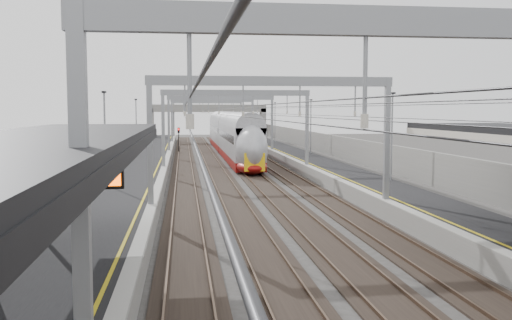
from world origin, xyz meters
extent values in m
cube|color=black|center=(-8.00, 45.00, 0.50)|extent=(4.00, 120.00, 1.00)
cube|color=black|center=(8.00, 45.00, 0.50)|extent=(4.00, 120.00, 1.00)
cube|color=black|center=(-4.50, 45.00, 0.04)|extent=(2.40, 140.00, 0.08)
cube|color=brown|center=(-5.22, 45.00, 0.13)|extent=(0.07, 140.00, 0.14)
cube|color=brown|center=(-3.78, 45.00, 0.13)|extent=(0.07, 140.00, 0.14)
cube|color=black|center=(-1.50, 45.00, 0.04)|extent=(2.40, 140.00, 0.08)
cube|color=brown|center=(-2.22, 45.00, 0.13)|extent=(0.07, 140.00, 0.14)
cube|color=brown|center=(-0.78, 45.00, 0.13)|extent=(0.07, 140.00, 0.14)
cube|color=black|center=(1.50, 45.00, 0.04)|extent=(2.40, 140.00, 0.08)
cube|color=brown|center=(0.78, 45.00, 0.13)|extent=(0.07, 140.00, 0.14)
cube|color=brown|center=(2.22, 45.00, 0.13)|extent=(0.07, 140.00, 0.14)
cube|color=black|center=(4.50, 45.00, 0.04)|extent=(2.40, 140.00, 0.08)
cube|color=brown|center=(3.78, 45.00, 0.13)|extent=(0.07, 140.00, 0.14)
cube|color=brown|center=(5.22, 45.00, 0.13)|extent=(0.07, 140.00, 0.14)
cube|color=gray|center=(-6.30, 2.00, 4.30)|extent=(0.28, 0.28, 6.60)
cube|color=gray|center=(0.00, 2.00, 7.35)|extent=(13.00, 0.25, 0.50)
cube|color=gray|center=(-6.30, 22.00, 4.30)|extent=(0.28, 0.28, 6.60)
cube|color=gray|center=(6.30, 22.00, 4.30)|extent=(0.28, 0.28, 6.60)
cube|color=gray|center=(0.00, 22.00, 7.35)|extent=(13.00, 0.25, 0.50)
cube|color=gray|center=(-6.30, 42.00, 4.30)|extent=(0.28, 0.28, 6.60)
cube|color=gray|center=(6.30, 42.00, 4.30)|extent=(0.28, 0.28, 6.60)
cube|color=gray|center=(0.00, 42.00, 7.35)|extent=(13.00, 0.25, 0.50)
cube|color=gray|center=(-6.30, 62.00, 4.30)|extent=(0.28, 0.28, 6.60)
cube|color=gray|center=(6.30, 62.00, 4.30)|extent=(0.28, 0.28, 6.60)
cube|color=gray|center=(0.00, 62.00, 7.35)|extent=(13.00, 0.25, 0.50)
cube|color=gray|center=(-6.30, 82.00, 4.30)|extent=(0.28, 0.28, 6.60)
cube|color=gray|center=(6.30, 82.00, 4.30)|extent=(0.28, 0.28, 6.60)
cube|color=gray|center=(0.00, 82.00, 7.35)|extent=(13.00, 0.25, 0.50)
cube|color=gray|center=(-6.30, 100.00, 4.30)|extent=(0.28, 0.28, 6.60)
cube|color=gray|center=(6.30, 100.00, 4.30)|extent=(0.28, 0.28, 6.60)
cube|color=gray|center=(0.00, 100.00, 7.35)|extent=(13.00, 0.25, 0.50)
cylinder|color=#262628|center=(-4.50, 50.00, 5.50)|extent=(0.03, 140.00, 0.03)
cylinder|color=#262628|center=(-1.50, 50.00, 5.50)|extent=(0.03, 140.00, 0.03)
cylinder|color=#262628|center=(1.50, 50.00, 5.50)|extent=(0.03, 140.00, 0.03)
cylinder|color=#262628|center=(4.50, 50.00, 5.50)|extent=(0.03, 140.00, 0.03)
cylinder|color=black|center=(-9.70, 14.00, 3.00)|extent=(0.20, 0.20, 4.00)
cube|color=black|center=(-6.60, 4.00, 4.55)|extent=(1.60, 0.15, 0.55)
cube|color=#E94804|center=(-6.60, 3.92, 4.55)|extent=(1.50, 0.02, 0.42)
cube|color=gray|center=(0.00, 100.00, 6.20)|extent=(22.00, 2.20, 1.40)
cube|color=gray|center=(-10.50, 100.00, 3.10)|extent=(1.00, 2.20, 6.20)
cube|color=gray|center=(10.50, 100.00, 3.10)|extent=(1.00, 2.20, 6.20)
cube|color=gray|center=(-11.20, 45.00, 1.60)|extent=(0.30, 120.00, 3.20)
cube|color=gray|center=(11.20, 45.00, 1.60)|extent=(0.30, 120.00, 3.20)
cube|color=maroon|center=(1.50, 55.69, 0.62)|extent=(2.86, 24.37, 0.85)
cube|color=#95959A|center=(1.50, 55.69, 2.64)|extent=(2.86, 24.37, 3.18)
cube|color=black|center=(1.50, 47.16, 0.29)|extent=(2.12, 2.54, 0.53)
cube|color=maroon|center=(1.50, 80.49, 0.62)|extent=(2.86, 24.37, 0.85)
cube|color=#95959A|center=(1.50, 80.49, 2.64)|extent=(2.86, 24.37, 3.18)
cube|color=black|center=(1.50, 71.96, 0.29)|extent=(2.12, 2.54, 0.53)
ellipsoid|color=#95959A|center=(1.50, 43.29, 2.32)|extent=(2.86, 5.51, 4.45)
cube|color=yellow|center=(1.50, 41.02, 1.37)|extent=(1.80, 0.12, 1.59)
cube|color=black|center=(1.50, 41.49, 2.96)|extent=(1.70, 0.60, 0.99)
cylinder|color=black|center=(-5.20, 71.20, 1.50)|extent=(0.12, 0.12, 3.00)
cube|color=black|center=(-5.20, 71.20, 3.10)|extent=(0.32, 0.22, 0.75)
sphere|color=red|center=(-5.20, 71.07, 3.25)|extent=(0.16, 0.16, 0.16)
cylinder|color=black|center=(3.20, 66.57, 1.50)|extent=(0.12, 0.12, 3.00)
cube|color=black|center=(3.20, 66.57, 3.10)|extent=(0.32, 0.22, 0.75)
sphere|color=red|center=(3.20, 66.44, 3.25)|extent=(0.16, 0.16, 0.16)
cylinder|color=black|center=(5.40, 75.31, 1.50)|extent=(0.12, 0.12, 3.00)
cube|color=black|center=(5.40, 75.31, 3.10)|extent=(0.32, 0.22, 0.75)
sphere|color=red|center=(5.40, 75.18, 3.25)|extent=(0.16, 0.16, 0.16)
camera|label=1|loc=(-4.62, -7.55, 5.84)|focal=40.00mm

